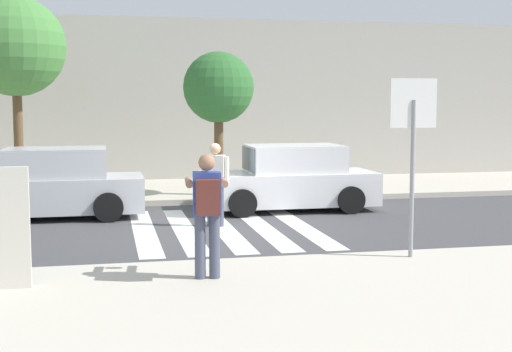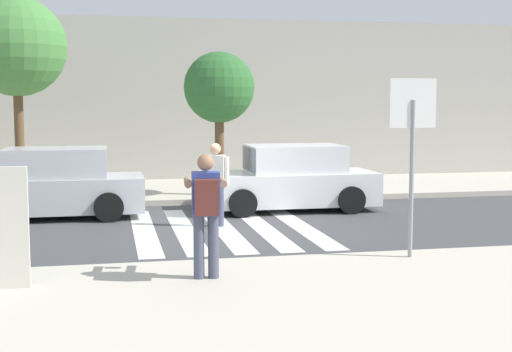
# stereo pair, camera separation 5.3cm
# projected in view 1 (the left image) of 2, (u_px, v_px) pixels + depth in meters

# --- Properties ---
(ground_plane) EXTENTS (120.00, 120.00, 0.00)m
(ground_plane) POSITION_uv_depth(u_px,v_px,m) (225.00, 230.00, 14.34)
(ground_plane) COLOR #424244
(sidewalk_near) EXTENTS (60.00, 6.00, 0.14)m
(sidewalk_near) POSITION_uv_depth(u_px,v_px,m) (312.00, 317.00, 8.30)
(sidewalk_near) COLOR beige
(sidewalk_near) RESTS_ON ground
(sidewalk_far) EXTENTS (60.00, 4.80, 0.14)m
(sidewalk_far) POSITION_uv_depth(u_px,v_px,m) (190.00, 190.00, 20.17)
(sidewalk_far) COLOR beige
(sidewalk_far) RESTS_ON ground
(building_facade_far) EXTENTS (56.00, 4.00, 5.16)m
(building_facade_far) POSITION_uv_depth(u_px,v_px,m) (174.00, 101.00, 24.19)
(building_facade_far) COLOR #ADA89E
(building_facade_far) RESTS_ON ground
(crosswalk_stripe_0) EXTENTS (0.44, 5.20, 0.01)m
(crosswalk_stripe_0) POSITION_uv_depth(u_px,v_px,m) (144.00, 231.00, 14.20)
(crosswalk_stripe_0) COLOR silver
(crosswalk_stripe_0) RESTS_ON ground
(crosswalk_stripe_1) EXTENTS (0.44, 5.20, 0.01)m
(crosswalk_stripe_1) POSITION_uv_depth(u_px,v_px,m) (184.00, 229.00, 14.37)
(crosswalk_stripe_1) COLOR silver
(crosswalk_stripe_1) RESTS_ON ground
(crosswalk_stripe_2) EXTENTS (0.44, 5.20, 0.01)m
(crosswalk_stripe_2) POSITION_uv_depth(u_px,v_px,m) (223.00, 228.00, 14.53)
(crosswalk_stripe_2) COLOR silver
(crosswalk_stripe_2) RESTS_ON ground
(crosswalk_stripe_3) EXTENTS (0.44, 5.20, 0.01)m
(crosswalk_stripe_3) POSITION_uv_depth(u_px,v_px,m) (261.00, 227.00, 14.70)
(crosswalk_stripe_3) COLOR silver
(crosswalk_stripe_3) RESTS_ON ground
(crosswalk_stripe_4) EXTENTS (0.44, 5.20, 0.01)m
(crosswalk_stripe_4) POSITION_uv_depth(u_px,v_px,m) (299.00, 225.00, 14.86)
(crosswalk_stripe_4) COLOR silver
(crosswalk_stripe_4) RESTS_ON ground
(stop_sign) EXTENTS (0.76, 0.08, 2.79)m
(stop_sign) POSITION_uv_depth(u_px,v_px,m) (413.00, 127.00, 11.02)
(stop_sign) COLOR gray
(stop_sign) RESTS_ON sidewalk_near
(photographer_with_backpack) EXTENTS (0.63, 0.88, 1.72)m
(photographer_with_backpack) POSITION_uv_depth(u_px,v_px,m) (207.00, 205.00, 9.73)
(photographer_with_backpack) COLOR #474C60
(photographer_with_backpack) RESTS_ON sidewalk_near
(pedestrian_crossing) EXTENTS (0.55, 0.36, 1.72)m
(pedestrian_crossing) POSITION_uv_depth(u_px,v_px,m) (215.00, 180.00, 14.65)
(pedestrian_crossing) COLOR #474C60
(pedestrian_crossing) RESTS_ON ground
(parked_car_silver) EXTENTS (4.10, 1.92, 1.55)m
(parked_car_silver) POSITION_uv_depth(u_px,v_px,m) (51.00, 185.00, 15.78)
(parked_car_silver) COLOR #B7BABF
(parked_car_silver) RESTS_ON ground
(parked_car_white) EXTENTS (4.10, 1.92, 1.55)m
(parked_car_white) POSITION_uv_depth(u_px,v_px,m) (290.00, 180.00, 16.90)
(parked_car_white) COLOR white
(parked_car_white) RESTS_ON ground
(street_tree_west) EXTENTS (2.52, 2.52, 5.08)m
(street_tree_west) POSITION_uv_depth(u_px,v_px,m) (15.00, 47.00, 17.98)
(street_tree_west) COLOR brown
(street_tree_west) RESTS_ON sidewalk_far
(street_tree_center) EXTENTS (1.84, 1.84, 3.72)m
(street_tree_center) POSITION_uv_depth(u_px,v_px,m) (218.00, 89.00, 18.38)
(street_tree_center) COLOR brown
(street_tree_center) RESTS_ON sidewalk_far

